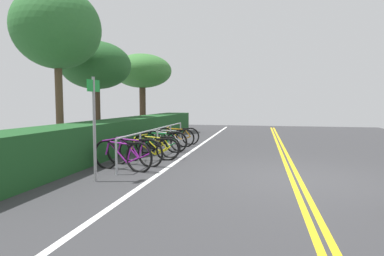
% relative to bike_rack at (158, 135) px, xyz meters
% --- Properties ---
extents(ground_plane, '(32.42, 13.77, 0.05)m').
position_rel_bike_rack_xyz_m(ground_plane, '(-2.50, -3.93, -0.65)').
color(ground_plane, '#353538').
extents(centre_line_yellow_inner, '(29.18, 0.10, 0.00)m').
position_rel_bike_rack_xyz_m(centre_line_yellow_inner, '(-2.50, -4.01, -0.62)').
color(centre_line_yellow_inner, gold).
rests_on(centre_line_yellow_inner, ground_plane).
extents(centre_line_yellow_outer, '(29.18, 0.10, 0.00)m').
position_rel_bike_rack_xyz_m(centre_line_yellow_outer, '(-2.50, -3.85, -0.62)').
color(centre_line_yellow_outer, gold).
rests_on(centre_line_yellow_outer, ground_plane).
extents(bike_lane_stripe_white, '(29.18, 0.12, 0.00)m').
position_rel_bike_rack_xyz_m(bike_lane_stripe_white, '(-2.50, -0.91, -0.62)').
color(bike_lane_stripe_white, white).
rests_on(bike_lane_stripe_white, ground_plane).
extents(bike_rack, '(5.94, 0.05, 0.84)m').
position_rel_bike_rack_xyz_m(bike_rack, '(0.00, 0.00, 0.00)').
color(bike_rack, '#9EA0A5').
rests_on(bike_rack, ground_plane).
extents(bicycle_0, '(0.54, 1.70, 0.77)m').
position_rel_bike_rack_xyz_m(bicycle_0, '(-2.45, 0.08, -0.27)').
color(bicycle_0, black).
rests_on(bicycle_0, ground_plane).
extents(bicycle_1, '(0.49, 1.71, 0.77)m').
position_rel_bike_rack_xyz_m(bicycle_1, '(-1.83, 0.04, -0.26)').
color(bicycle_1, black).
rests_on(bicycle_1, ground_plane).
extents(bicycle_2, '(0.64, 1.63, 0.69)m').
position_rel_bike_rack_xyz_m(bicycle_2, '(-1.08, -0.12, -0.30)').
color(bicycle_2, black).
rests_on(bicycle_2, ground_plane).
extents(bicycle_3, '(0.46, 1.65, 0.70)m').
position_rel_bike_rack_xyz_m(bicycle_3, '(-0.42, -0.07, -0.30)').
color(bicycle_3, black).
rests_on(bicycle_3, ground_plane).
extents(bicycle_4, '(0.67, 1.62, 0.74)m').
position_rel_bike_rack_xyz_m(bicycle_4, '(0.33, -0.02, -0.28)').
color(bicycle_4, black).
rests_on(bicycle_4, ground_plane).
extents(bicycle_5, '(0.60, 1.67, 0.70)m').
position_rel_bike_rack_xyz_m(bicycle_5, '(1.02, 0.04, -0.30)').
color(bicycle_5, black).
rests_on(bicycle_5, ground_plane).
extents(bicycle_6, '(0.67, 1.66, 0.72)m').
position_rel_bike_rack_xyz_m(bicycle_6, '(1.71, 0.04, -0.29)').
color(bicycle_6, black).
rests_on(bicycle_6, ground_plane).
extents(bicycle_7, '(0.46, 1.68, 0.71)m').
position_rel_bike_rack_xyz_m(bicycle_7, '(2.49, -0.01, -0.29)').
color(bicycle_7, black).
rests_on(bicycle_7, ground_plane).
extents(sign_post_near, '(0.36, 0.09, 2.15)m').
position_rel_bike_rack_xyz_m(sign_post_near, '(-3.63, 0.14, 0.68)').
color(sign_post_near, gray).
rests_on(sign_post_near, ground_plane).
extents(hedge_backdrop, '(14.89, 1.28, 1.05)m').
position_rel_bike_rack_xyz_m(hedge_backdrop, '(1.50, 1.66, -0.10)').
color(hedge_backdrop, '#1C4C21').
rests_on(hedge_backdrop, ground_plane).
extents(tree_mid, '(2.74, 2.74, 5.26)m').
position_rel_bike_rack_xyz_m(tree_mid, '(-0.38, 3.19, 3.34)').
color(tree_mid, brown).
rests_on(tree_mid, ground_plane).
extents(tree_far_right, '(2.82, 2.82, 4.10)m').
position_rel_bike_rack_xyz_m(tree_far_right, '(2.40, 3.39, 2.50)').
color(tree_far_right, '#473323').
rests_on(tree_far_right, ground_plane).
extents(tree_extra, '(3.18, 3.18, 4.27)m').
position_rel_bike_rack_xyz_m(tree_extra, '(6.98, 3.16, 2.70)').
color(tree_extra, '#473323').
rests_on(tree_extra, ground_plane).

